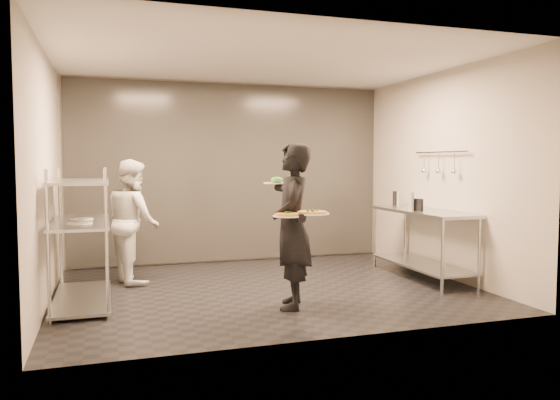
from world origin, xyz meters
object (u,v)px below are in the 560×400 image
object	(u,v)px
pizza_plate_near	(287,215)
pass_rack	(81,234)
bottle_clear	(398,199)
pizza_plate_far	(313,213)
pos_monitor	(416,204)
chef	(133,221)
bottle_dark	(395,198)
bottle_green	(411,201)
prep_counter	(422,232)
salad_plate	(277,181)
waiter	(292,226)

from	to	relation	value
pizza_plate_near	pass_rack	bearing A→B (deg)	150.57
bottle_clear	pizza_plate_near	bearing A→B (deg)	-140.72
pizza_plate_far	pos_monitor	xyz separation A→B (m)	(1.92, 1.13, -0.05)
chef	bottle_dark	size ratio (longest dim) A/B	7.49
bottle_green	chef	bearing A→B (deg)	164.96
pass_rack	pizza_plate_near	world-z (taller)	pass_rack
pizza_plate_far	bottle_clear	world-z (taller)	bottle_clear
prep_counter	bottle_clear	bearing A→B (deg)	84.34
chef	salad_plate	size ratio (longest dim) A/B	5.48
pass_rack	prep_counter	bearing A→B (deg)	0.03
waiter	bottle_dark	xyz separation A→B (m)	(2.20, 1.71, 0.14)
pizza_plate_far	bottle_dark	distance (m)	2.85
chef	salad_plate	bearing A→B (deg)	-150.50
pos_monitor	pizza_plate_near	bearing A→B (deg)	-162.90
waiter	bottle_clear	distance (m)	2.83
salad_plate	bottle_dark	xyz separation A→B (m)	(2.29, 1.44, -0.32)
pass_rack	pizza_plate_far	bearing A→B (deg)	-26.93
pass_rack	waiter	bearing A→B (deg)	-22.71
prep_counter	bottle_green	world-z (taller)	bottle_green
pass_rack	bottle_green	distance (m)	4.15
pizza_plate_far	pos_monitor	bearing A→B (deg)	30.54
pos_monitor	prep_counter	bearing A→B (deg)	7.51
salad_plate	bottle_clear	bearing A→B (deg)	31.63
pizza_plate_near	chef	bearing A→B (deg)	124.70
prep_counter	pizza_plate_near	world-z (taller)	pizza_plate_near
waiter	pizza_plate_far	world-z (taller)	waiter
chef	pos_monitor	world-z (taller)	chef
waiter	chef	xyz separation A→B (m)	(-1.56, 1.82, -0.08)
pass_rack	bottle_dark	size ratio (longest dim) A/B	7.48
bottle_clear	salad_plate	bearing A→B (deg)	-148.37
pos_monitor	pizza_plate_far	bearing A→B (deg)	-159.32
salad_plate	pass_rack	bearing A→B (deg)	162.97
prep_counter	salad_plate	xyz separation A→B (m)	(-2.26, -0.64, 0.73)
prep_counter	salad_plate	world-z (taller)	salad_plate
waiter	bottle_green	world-z (taller)	waiter
chef	pizza_plate_near	xyz separation A→B (m)	(1.43, -2.06, 0.23)
pizza_plate_far	bottle_green	distance (m)	2.16
bottle_dark	salad_plate	bearing A→B (deg)	-147.83
pizza_plate_near	pizza_plate_far	bearing A→B (deg)	-4.44
bottle_clear	waiter	bearing A→B (deg)	-142.79
bottle_green	salad_plate	bearing A→B (deg)	-163.67
pass_rack	waiter	distance (m)	2.35
waiter	bottle_green	xyz separation A→B (m)	(1.98, 0.87, 0.16)
waiter	pizza_plate_near	size ratio (longest dim) A/B	5.82
chef	salad_plate	world-z (taller)	chef
waiter	bottle_clear	xyz separation A→B (m)	(2.25, 1.71, 0.14)
pizza_plate_near	bottle_dark	xyz separation A→B (m)	(2.33, 1.95, -0.00)
pizza_plate_near	salad_plate	xyz separation A→B (m)	(0.05, 0.51, 0.32)
pass_rack	pizza_plate_near	distance (m)	2.34
bottle_dark	chef	bearing A→B (deg)	178.23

